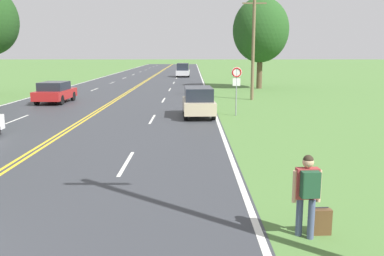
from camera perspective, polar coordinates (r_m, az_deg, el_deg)
name	(u,v)px	position (r m, az deg, el deg)	size (l,w,h in m)	color
hitchhiker_person	(308,188)	(8.33, 15.92, -8.12)	(0.58, 0.42, 1.70)	#475175
suitcase	(320,222)	(8.84, 17.58, -12.44)	(0.44, 0.19, 0.59)	brown
traffic_sign	(237,79)	(23.60, 6.29, 6.84)	(0.60, 0.10, 2.81)	gray
utility_pole_midground	(253,46)	(31.76, 8.61, 11.25)	(1.80, 0.24, 7.83)	brown
tree_behind_sign	(261,30)	(42.02, 9.64, 13.38)	(5.54, 5.54, 8.99)	brown
car_champagne_hatchback_approaching	(199,101)	(23.18, 0.92, 3.77)	(1.90, 3.92, 1.69)	black
car_red_sedan_mid_near	(55,92)	(31.23, -18.66, 4.82)	(2.06, 4.18, 1.54)	black
car_silver_van_mid_far	(183,70)	(60.92, -1.26, 8.15)	(1.99, 4.14, 2.02)	black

